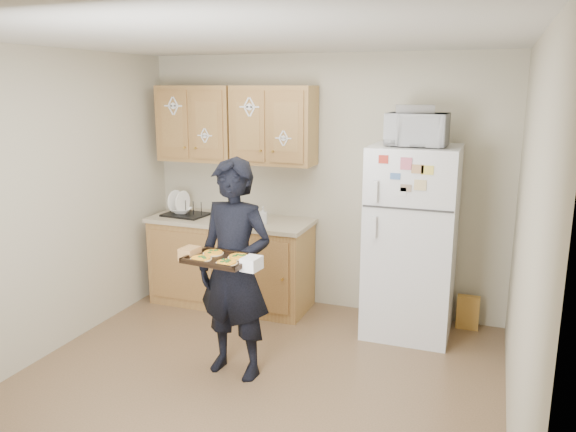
% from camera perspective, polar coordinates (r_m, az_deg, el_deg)
% --- Properties ---
extents(floor, '(3.60, 3.60, 0.00)m').
position_cam_1_polar(floor, '(4.38, -4.04, -17.04)').
color(floor, brown).
rests_on(floor, ground).
extents(ceiling, '(3.60, 3.60, 0.00)m').
position_cam_1_polar(ceiling, '(3.80, -4.67, 17.62)').
color(ceiling, silver).
rests_on(ceiling, wall_back).
extents(wall_back, '(3.60, 0.04, 2.50)m').
position_cam_1_polar(wall_back, '(5.56, 3.43, 3.25)').
color(wall_back, '#B4AB92').
rests_on(wall_back, floor).
extents(wall_front, '(3.60, 0.04, 2.50)m').
position_cam_1_polar(wall_front, '(2.47, -22.27, -10.43)').
color(wall_front, '#B4AB92').
rests_on(wall_front, floor).
extents(wall_left, '(0.04, 3.60, 2.50)m').
position_cam_1_polar(wall_left, '(4.92, -23.75, 0.88)').
color(wall_left, '#B4AB92').
rests_on(wall_left, floor).
extents(wall_right, '(0.04, 3.60, 2.50)m').
position_cam_1_polar(wall_right, '(3.57, 22.97, -3.34)').
color(wall_right, '#B4AB92').
rests_on(wall_right, floor).
extents(refrigerator, '(0.75, 0.70, 1.70)m').
position_cam_1_polar(refrigerator, '(5.09, 12.41, -2.56)').
color(refrigerator, silver).
rests_on(refrigerator, floor).
extents(base_cabinet, '(1.60, 0.60, 0.86)m').
position_cam_1_polar(base_cabinet, '(5.77, -5.76, -4.82)').
color(base_cabinet, brown).
rests_on(base_cabinet, floor).
extents(countertop, '(1.64, 0.64, 0.04)m').
position_cam_1_polar(countertop, '(5.65, -5.86, -0.47)').
color(countertop, tan).
rests_on(countertop, base_cabinet).
extents(upper_cab_left, '(0.80, 0.33, 0.75)m').
position_cam_1_polar(upper_cab_left, '(5.81, -9.08, 9.25)').
color(upper_cab_left, brown).
rests_on(upper_cab_left, wall_back).
extents(upper_cab_right, '(0.80, 0.33, 0.75)m').
position_cam_1_polar(upper_cab_right, '(5.46, -1.45, 9.17)').
color(upper_cab_right, brown).
rests_on(upper_cab_right, wall_back).
extents(cereal_box, '(0.20, 0.07, 0.32)m').
position_cam_1_polar(cereal_box, '(5.50, 17.80, -9.30)').
color(cereal_box, gold).
rests_on(cereal_box, floor).
extents(person, '(0.66, 0.47, 1.69)m').
position_cam_1_polar(person, '(4.27, -5.44, -5.44)').
color(person, black).
rests_on(person, floor).
extents(baking_tray, '(0.49, 0.38, 0.04)m').
position_cam_1_polar(baking_tray, '(3.95, -6.94, -4.44)').
color(baking_tray, black).
rests_on(baking_tray, person).
extents(pizza_front_left, '(0.15, 0.15, 0.02)m').
position_cam_1_polar(pizza_front_left, '(3.94, -8.83, -4.27)').
color(pizza_front_left, yellow).
rests_on(pizza_front_left, baking_tray).
extents(pizza_front_right, '(0.15, 0.15, 0.02)m').
position_cam_1_polar(pizza_front_right, '(3.83, -6.25, -4.72)').
color(pizza_front_right, yellow).
rests_on(pizza_front_right, baking_tray).
extents(pizza_back_left, '(0.15, 0.15, 0.02)m').
position_cam_1_polar(pizza_back_left, '(4.06, -7.60, -3.72)').
color(pizza_back_left, yellow).
rests_on(pizza_back_left, baking_tray).
extents(pizza_back_right, '(0.15, 0.15, 0.02)m').
position_cam_1_polar(pizza_back_right, '(3.95, -5.06, -4.13)').
color(pizza_back_right, yellow).
rests_on(pizza_back_right, baking_tray).
extents(microwave, '(0.51, 0.36, 0.28)m').
position_cam_1_polar(microwave, '(4.87, 12.97, 8.54)').
color(microwave, silver).
rests_on(microwave, refrigerator).
extents(foil_pan, '(0.35, 0.27, 0.07)m').
position_cam_1_polar(foil_pan, '(4.90, 12.75, 10.58)').
color(foil_pan, silver).
rests_on(foil_pan, microwave).
extents(dish_rack, '(0.46, 0.36, 0.17)m').
position_cam_1_polar(dish_rack, '(5.83, -10.37, 0.87)').
color(dish_rack, black).
rests_on(dish_rack, countertop).
extents(bowl, '(0.25, 0.25, 0.05)m').
position_cam_1_polar(bowl, '(5.86, -10.76, 0.53)').
color(bowl, white).
rests_on(bowl, dish_rack).
extents(soap_bottle, '(0.09, 0.10, 0.17)m').
position_cam_1_polar(soap_bottle, '(5.38, -2.56, 0.07)').
color(soap_bottle, silver).
rests_on(soap_bottle, countertop).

